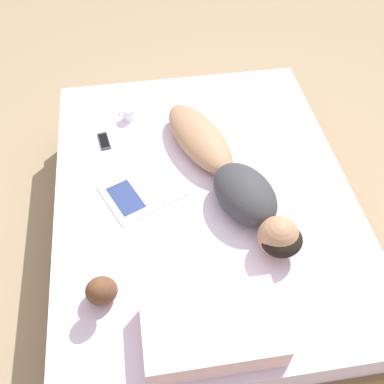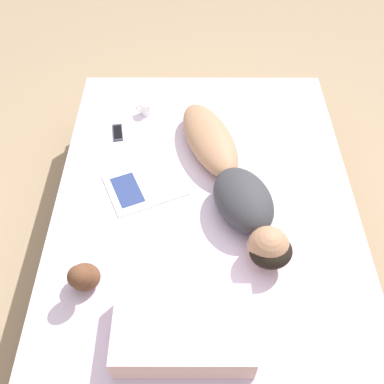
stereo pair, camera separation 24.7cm
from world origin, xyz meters
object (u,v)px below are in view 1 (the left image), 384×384
person (231,177)px  cell_phone (104,141)px  coffee_mug (128,114)px  open_magazine (142,190)px

person → cell_phone: bearing=-53.9°
person → coffee_mug: 0.87m
person → coffee_mug: person is taller
open_magazine → cell_phone: size_ratio=3.19×
open_magazine → coffee_mug: coffee_mug is taller
open_magazine → coffee_mug: size_ratio=5.16×
person → open_magazine: (0.50, -0.05, -0.09)m
person → open_magazine: size_ratio=2.50×
cell_phone → coffee_mug: bearing=-140.1°
open_magazine → cell_phone: 0.48m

